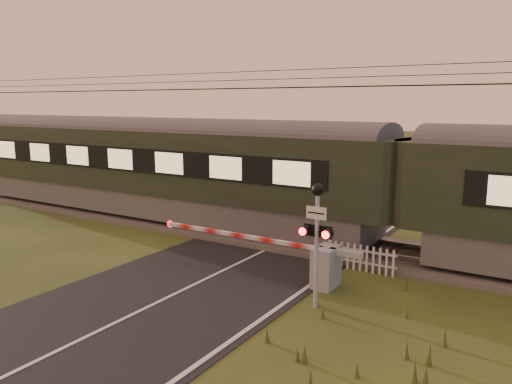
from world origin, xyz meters
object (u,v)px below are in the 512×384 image
Objects in this scene: boom_gate at (316,263)px; crossing_signal at (317,223)px; train at (404,188)px; picket_fence at (360,258)px.

crossing_signal reaches higher than boom_gate.
train is 6.46× the size of boom_gate.
picket_fence is at bearing 69.72° from boom_gate.
boom_gate is at bearing -110.12° from train.
crossing_signal is 3.58m from picket_fence.
crossing_signal is 1.42× the size of picket_fence.
train is 5.09m from crossing_signal.
crossing_signal reaches higher than picket_fence.
train reaches higher than picket_fence.
train is 14.00× the size of crossing_signal.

